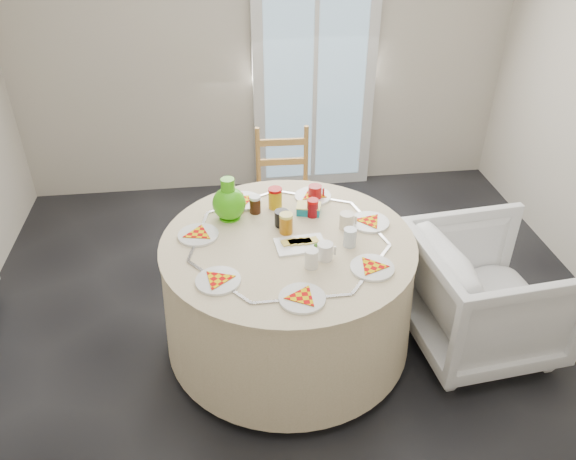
{
  "coord_description": "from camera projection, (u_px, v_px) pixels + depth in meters",
  "views": [
    {
      "loc": [
        -0.38,
        -2.46,
        2.42
      ],
      "look_at": [
        -0.07,
        -0.01,
        0.8
      ],
      "focal_mm": 35.0,
      "sensor_mm": 36.0,
      "label": 1
    }
  ],
  "objects": [
    {
      "name": "floor",
      "position": [
        299.0,
        338.0,
        3.41
      ],
      "size": [
        4.0,
        4.0,
        0.0
      ],
      "primitive_type": "plane",
      "color": "black",
      "rests_on": "ground"
    },
    {
      "name": "wall_back",
      "position": [
        264.0,
        35.0,
        4.35
      ],
      "size": [
        4.0,
        0.02,
        2.6
      ],
      "primitive_type": "cube",
      "color": "#BCB5A3",
      "rests_on": "floor"
    },
    {
      "name": "glass_door",
      "position": [
        315.0,
        67.0,
        4.49
      ],
      "size": [
        1.0,
        0.08,
        2.1
      ],
      "primitive_type": "cube",
      "color": "silver",
      "rests_on": "floor"
    },
    {
      "name": "table",
      "position": [
        288.0,
        292.0,
        3.19
      ],
      "size": [
        1.4,
        1.4,
        0.71
      ],
      "primitive_type": "cylinder",
      "color": "beige",
      "rests_on": "floor"
    },
    {
      "name": "wooden_chair",
      "position": [
        284.0,
        191.0,
        3.98
      ],
      "size": [
        0.42,
        0.4,
        0.9
      ],
      "primitive_type": null,
      "rotation": [
        0.0,
        0.0,
        -0.04
      ],
      "color": "#9D6938",
      "rests_on": "floor"
    },
    {
      "name": "armchair",
      "position": [
        486.0,
        290.0,
        3.18
      ],
      "size": [
        0.8,
        0.85,
        0.8
      ],
      "primitive_type": "imported",
      "rotation": [
        0.0,
        0.0,
        1.67
      ],
      "color": "white",
      "rests_on": "floor"
    },
    {
      "name": "place_settings",
      "position": [
        288.0,
        235.0,
        2.97
      ],
      "size": [
        1.49,
        1.49,
        0.02
      ],
      "primitive_type": null,
      "rotation": [
        0.0,
        0.0,
        -0.29
      ],
      "color": "white",
      "rests_on": "table"
    },
    {
      "name": "jar_cluster",
      "position": [
        273.0,
        201.0,
        3.17
      ],
      "size": [
        0.54,
        0.41,
        0.14
      ],
      "primitive_type": null,
      "rotation": [
        0.0,
        0.0,
        -0.41
      ],
      "color": "maroon",
      "rests_on": "table"
    },
    {
      "name": "butter_tub",
      "position": [
        309.0,
        205.0,
        3.2
      ],
      "size": [
        0.16,
        0.13,
        0.05
      ],
      "primitive_type": "cube",
      "rotation": [
        0.0,
        0.0,
        -0.26
      ],
      "color": "#0F7892",
      "rests_on": "table"
    },
    {
      "name": "green_pitcher",
      "position": [
        229.0,
        197.0,
        3.11
      ],
      "size": [
        0.24,
        0.24,
        0.24
      ],
      "primitive_type": null,
      "rotation": [
        0.0,
        0.0,
        -0.39
      ],
      "color": "#3EBB10",
      "rests_on": "table"
    },
    {
      "name": "cheese_platter",
      "position": [
        301.0,
        239.0,
        2.93
      ],
      "size": [
        0.27,
        0.19,
        0.03
      ],
      "primitive_type": null,
      "rotation": [
        0.0,
        0.0,
        0.08
      ],
      "color": "white",
      "rests_on": "table"
    },
    {
      "name": "mugs_glasses",
      "position": [
        318.0,
        223.0,
        3.0
      ],
      "size": [
        0.7,
        0.7,
        0.11
      ],
      "primitive_type": null,
      "rotation": [
        0.0,
        0.0,
        0.17
      ],
      "color": "#A6A6A6",
      "rests_on": "table"
    }
  ]
}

